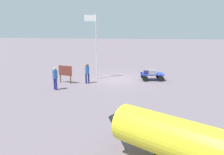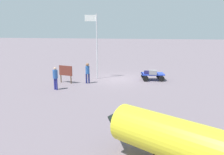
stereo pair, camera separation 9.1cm
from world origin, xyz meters
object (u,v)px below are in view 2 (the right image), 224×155
suitcase_tan (153,72)px  flagpole (96,41)px  luggage_cart (152,75)px  worker_lead (88,72)px  suitcase_navy (153,72)px  suitcase_maroon (147,72)px  suitcase_olive (153,72)px  worker_trailing (55,77)px  signboard (66,72)px

suitcase_tan → flagpole: 5.46m
luggage_cart → worker_lead: worker_lead is taller
suitcase_navy → flagpole: bearing=-5.3°
suitcase_maroon → suitcase_olive: 0.58m
luggage_cart → suitcase_maroon: size_ratio=4.30×
suitcase_maroon → suitcase_navy: (-0.50, 0.15, 0.04)m
worker_trailing → signboard: size_ratio=1.18×
suitcase_maroon → suitcase_olive: (-0.53, -0.24, 0.01)m
suitcase_olive → worker_lead: bearing=18.4°
suitcase_olive → flagpole: flagpole is taller
suitcase_maroon → worker_trailing: bearing=29.9°
suitcase_maroon → worker_lead: bearing=17.8°
luggage_cart → suitcase_tan: suitcase_tan is taller
suitcase_maroon → worker_lead: (4.68, 1.50, 0.24)m
luggage_cart → suitcase_olive: 0.33m
flagpole → luggage_cart: bearing=-179.2°
suitcase_maroon → suitcase_navy: size_ratio=0.72×
suitcase_navy → suitcase_tan: bearing=-73.2°
luggage_cart → flagpole: bearing=0.8°
worker_lead → luggage_cart: bearing=-160.1°
suitcase_navy → worker_trailing: (7.02, 3.59, 0.21)m
suitcase_tan → flagpole: (4.83, -0.34, 2.51)m
flagpole → suitcase_tan: bearing=176.0°
flagpole → signboard: flagpole is taller
suitcase_navy → worker_trailing: bearing=27.1°
suitcase_navy → signboard: bearing=12.0°
luggage_cart → signboard: signboard is taller
suitcase_navy → suitcase_olive: size_ratio=1.09×
suitcase_olive → worker_lead: (5.21, 1.73, 0.23)m
suitcase_maroon → suitcase_navy: suitcase_navy is taller
luggage_cart → suitcase_navy: suitcase_navy is taller
worker_trailing → flagpole: 5.11m
luggage_cart → worker_lead: (5.16, 1.86, 0.52)m
worker_lead → signboard: bearing=4.1°
suitcase_tan → luggage_cart: bearing=-90.3°
suitcase_navy → worker_trailing: 7.88m
suitcase_olive → signboard: 7.22m
flagpole → signboard: 3.66m
luggage_cart → suitcase_tan: size_ratio=3.71×
suitcase_tan → suitcase_olive: suitcase_tan is taller
luggage_cart → worker_lead: bearing=19.9°
suitcase_maroon → suitcase_olive: suitcase_olive is taller
suitcase_maroon → suitcase_navy: 0.53m
suitcase_tan → suitcase_olive: size_ratio=0.91×
suitcase_navy → suitcase_olive: suitcase_navy is taller
suitcase_maroon → suitcase_olive: bearing=-156.0°
suitcase_tan → worker_trailing: bearing=27.9°
luggage_cart → suitcase_navy: (-0.03, 0.52, 0.33)m
suitcase_olive → flagpole: bearing=-0.7°
luggage_cart → suitcase_maroon: suitcase_maroon is taller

